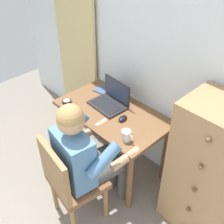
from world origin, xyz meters
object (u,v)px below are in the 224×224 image
Objects in this scene: person_seated at (88,154)px; laptop at (111,100)px; coffee_mug at (126,136)px; chair at (70,180)px; desk_clock at (67,102)px; computer_mouse at (123,118)px; notebook_pad at (105,91)px; dresser at (211,173)px; desk at (112,121)px.

person_seated is 0.65m from laptop.
coffee_mug is (0.13, 0.30, 0.09)m from person_seated.
chair is 0.85m from laptop.
coffee_mug is at bearing -29.28° from laptop.
computer_mouse is at bearing 19.97° from desk_clock.
coffee_mug reaches higher than notebook_pad.
coffee_mug is at bearing -49.52° from computer_mouse.
laptop is at bearing -178.13° from dresser.
desk is 0.99m from dresser.
person_seated reaches higher than desk.
laptop is 0.25m from notebook_pad.
desk_clock is at bearing -137.18° from laptop.
dresser is 1.40× the size of chair.
notebook_pad reaches higher than desk.
laptop is 0.26m from computer_mouse.
dresser is 13.55× the size of desk_clock.
laptop reaches higher than desk.
desk is 0.44m from coffee_mug.
person_seated is 0.69m from desk_clock.
dresser is (0.99, 0.10, 0.01)m from desk.
computer_mouse is at bearing 94.66° from chair.
chair is at bearing -95.81° from computer_mouse.
computer_mouse is 0.83× the size of coffee_mug.
dresser is 10.16× the size of coffee_mug.
person_seated is 5.66× the size of notebook_pad.
notebook_pad is (-0.21, 0.12, -0.05)m from laptop.
chair is 4.15× the size of notebook_pad.
laptop is at bearing 150.72° from coffee_mug.
dresser reaches higher than desk_clock.
desk is 0.90× the size of person_seated.
notebook_pad is (-1.29, 0.09, 0.11)m from dresser.
dresser is 3.46× the size of laptop.
dresser reaches higher than computer_mouse.
chair is 9.68× the size of desk_clock.
chair reaches higher than coffee_mug.
desk is 0.20m from laptop.
chair is at bearing -67.94° from laptop.
laptop is 0.43m from desk_clock.
desk is 0.20m from computer_mouse.
coffee_mug is (0.21, -0.17, 0.03)m from computer_mouse.
desk is at bearing 107.09° from chair.
coffee_mug is (0.77, 0.04, 0.03)m from desk_clock.
chair is 1.03m from notebook_pad.
dresser is at bearing 13.14° from desk_clock.
desk_clock is (-0.41, -0.22, 0.13)m from desk.
notebook_pad is at bearing 76.06° from desk_clock.
notebook_pad is at bearing 148.12° from desk.
person_seated is at bearing -22.96° from desk_clock.
desk is 1.23× the size of chair.
laptop reaches higher than chair.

